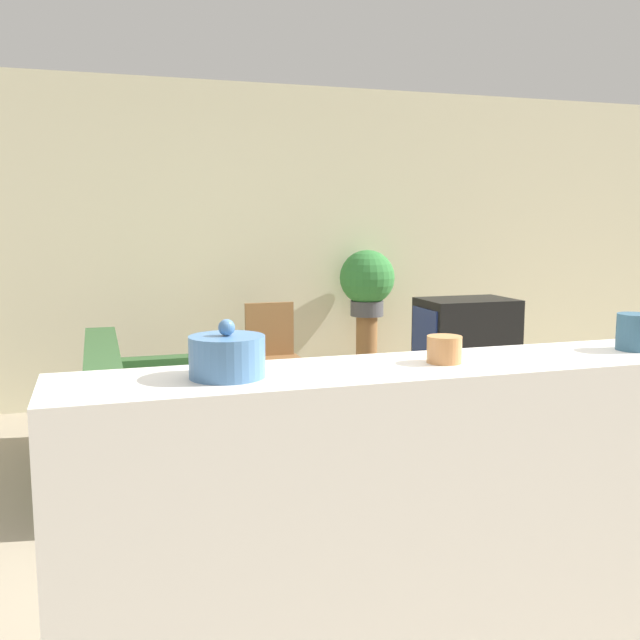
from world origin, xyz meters
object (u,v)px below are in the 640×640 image
potted_plant (367,280)px  decorative_bowl (227,356)px  wooden_chair (273,353)px  television (466,335)px  couch (154,427)px

potted_plant → decorative_bowl: bearing=-117.1°
wooden_chair → decorative_bowl: bearing=-106.0°
television → decorative_bowl: decorative_bowl is taller
decorative_bowl → potted_plant: bearing=62.9°
wooden_chair → potted_plant: potted_plant is taller
wooden_chair → potted_plant: 1.15m
decorative_bowl → television: bearing=49.1°
television → wooden_chair: (-1.32, 0.70, -0.19)m
couch → potted_plant: size_ratio=3.01×
couch → wooden_chair: bearing=45.4°
couch → wooden_chair: (1.01, 1.03, 0.22)m
decorative_bowl → wooden_chair: bearing=74.0°
television → potted_plant: (-0.37, 1.10, 0.33)m
couch → television: 2.39m
couch → television: bearing=8.0°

